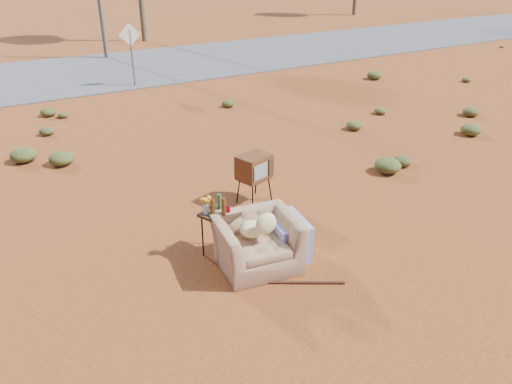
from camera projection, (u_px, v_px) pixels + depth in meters
ground at (282, 259)px, 8.11m from camera, size 140.00×140.00×0.00m
highway at (74, 74)px, 19.68m from camera, size 140.00×7.00×0.04m
armchair at (263, 235)px, 7.79m from camera, size 1.60×1.00×1.10m
tv_unit at (254, 168)px, 9.60m from camera, size 0.73×0.64×0.99m
side_table at (218, 212)px, 7.88m from camera, size 0.71×0.71×1.08m
rusty_bar at (288, 282)px, 7.50m from camera, size 1.50×0.92×0.05m
road_sign at (131, 44)px, 17.39m from camera, size 0.78×0.06×2.19m
scrub_patch at (142, 168)px, 11.07m from camera, size 17.49×8.07×0.33m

